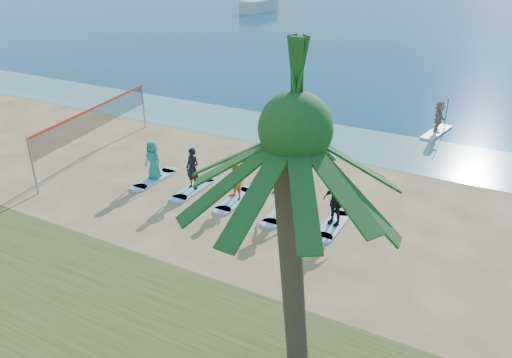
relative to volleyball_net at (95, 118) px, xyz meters
The scene contains 17 objects.
ground 8.72m from the volleyball_net, 19.54° to the right, with size 600.00×600.00×0.00m, color tan.
shallow_water 11.25m from the volleyball_net, 43.67° to the left, with size 600.00×600.00×0.00m, color teal.
volleyball_net is the anchor object (origin of this frame).
palm_tree 16.51m from the volleyball_net, 29.15° to the right, with size 5.60×5.60×7.25m.
paddleboard 18.10m from the volleyball_net, 39.17° to the left, with size 0.70×3.00×0.12m, color silver.
paddleboarder 18.03m from the volleyball_net, 39.17° to the left, with size 1.57×0.50×1.69m, color tan.
boat_offshore_a 62.95m from the volleyball_net, 111.31° to the left, with size 2.82×7.82×1.92m, color silver.
surfboard_0 4.74m from the volleyball_net, 13.08° to the right, with size 0.70×2.20×0.09m, color #98CCEB.
student_0 4.46m from the volleyball_net, 13.08° to the right, with size 0.84×0.55×1.72m, color teal.
surfboard_1 6.67m from the volleyball_net, ahead, with size 0.70×2.20×0.09m, color #98CCEB.
student_1 6.48m from the volleyball_net, ahead, with size 0.65×0.43×1.79m, color black.
surfboard_2 8.68m from the volleyball_net, ahead, with size 0.70×2.20×0.09m, color #98CCEB.
student_2 8.55m from the volleyball_net, ahead, with size 0.73×0.57×1.50m, color orange.
surfboard_3 10.72m from the volleyball_net, ahead, with size 0.70×2.20×0.09m, color #98CCEB.
student_3 10.61m from the volleyball_net, ahead, with size 1.05×0.60×1.63m, color teal.
surfboard_4 12.78m from the volleyball_net, ahead, with size 0.70×2.20×0.09m, color #98CCEB.
student_4 12.68m from the volleyball_net, ahead, with size 1.03×0.43×1.76m, color black.
Camera 1 is at (9.77, -13.51, 9.25)m, focal length 35.00 mm.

